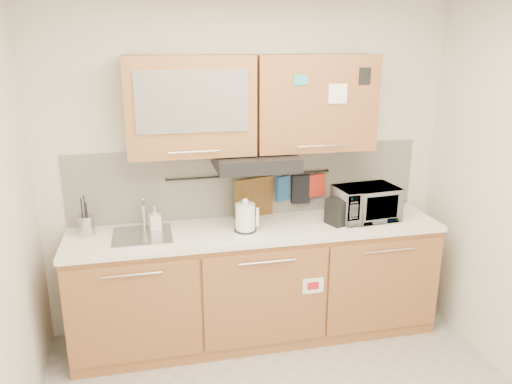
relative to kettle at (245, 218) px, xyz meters
name	(u,v)px	position (x,y,z in m)	size (l,w,h in m)	color
wall_back	(249,169)	(0.10, 0.36, 0.28)	(3.20, 3.20, 0.00)	silver
base_cabinet	(257,288)	(0.10, 0.06, -0.62)	(2.80, 0.64, 0.88)	#AE703D
countertop	(257,230)	(0.10, 0.05, -0.12)	(2.82, 0.62, 0.04)	white
backsplash	(249,181)	(0.10, 0.35, 0.18)	(2.80, 0.02, 0.56)	silver
upper_cabinets	(253,104)	(0.10, 0.19, 0.81)	(1.82, 0.37, 0.70)	#AE703D
range_hood	(255,161)	(0.10, 0.11, 0.40)	(0.60, 0.46, 0.10)	black
sink	(143,235)	(-0.75, 0.07, -0.10)	(0.42, 0.40, 0.26)	silver
utensil_rail	(250,175)	(0.10, 0.31, 0.24)	(0.02, 0.02, 1.30)	black
utensil_crock	(86,225)	(-1.14, 0.17, -0.02)	(0.15, 0.15, 0.30)	#A8A8AD
kettle	(245,218)	(0.00, 0.00, 0.00)	(0.19, 0.18, 0.25)	white
toaster	(344,210)	(0.78, 0.01, 0.00)	(0.30, 0.24, 0.20)	black
microwave	(366,203)	(0.98, 0.05, 0.03)	(0.47, 0.32, 0.26)	#999999
soap_bottle	(155,219)	(-0.65, 0.16, -0.01)	(0.08, 0.08, 0.18)	#999999
cutting_board	(254,202)	(0.13, 0.30, 0.02)	(0.33, 0.02, 0.41)	brown
oven_mitt	(283,188)	(0.37, 0.30, 0.12)	(0.12, 0.03, 0.20)	navy
dark_pouch	(301,189)	(0.52, 0.30, 0.10)	(0.15, 0.04, 0.23)	black
pot_holder	(317,185)	(0.65, 0.30, 0.13)	(0.15, 0.02, 0.18)	#B12717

